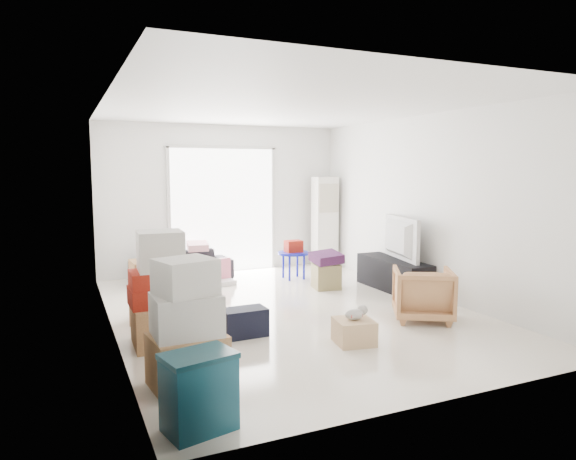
% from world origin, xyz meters
% --- Properties ---
extents(room_shell, '(4.98, 6.48, 3.18)m').
position_xyz_m(room_shell, '(0.00, 0.00, 1.35)').
color(room_shell, white).
rests_on(room_shell, ground).
extents(sliding_door, '(2.10, 0.04, 2.33)m').
position_xyz_m(sliding_door, '(0.00, 2.98, 1.24)').
color(sliding_door, white).
rests_on(sliding_door, room_shell).
extents(ac_tower, '(0.45, 0.30, 1.75)m').
position_xyz_m(ac_tower, '(1.95, 2.65, 0.88)').
color(ac_tower, white).
rests_on(ac_tower, room_shell).
extents(tv_console, '(0.44, 1.47, 0.49)m').
position_xyz_m(tv_console, '(2.00, 0.43, 0.25)').
color(tv_console, black).
rests_on(tv_console, room_shell).
extents(television, '(0.89, 1.27, 0.15)m').
position_xyz_m(television, '(2.00, 0.43, 0.57)').
color(television, black).
rests_on(television, tv_console).
extents(sofa, '(1.70, 0.56, 0.66)m').
position_xyz_m(sofa, '(-0.90, 2.50, 0.33)').
color(sofa, '#26262B').
rests_on(sofa, room_shell).
extents(pillow_left, '(0.41, 0.36, 0.11)m').
position_xyz_m(pillow_left, '(-1.19, 2.52, 0.71)').
color(pillow_left, '#F5B2BC').
rests_on(pillow_left, sofa).
extents(pillow_right, '(0.38, 0.31, 0.12)m').
position_xyz_m(pillow_right, '(-0.61, 2.51, 0.72)').
color(pillow_right, '#F5B2BC').
rests_on(pillow_right, sofa).
extents(armchair, '(0.94, 0.93, 0.73)m').
position_xyz_m(armchair, '(1.37, -1.06, 0.36)').
color(armchair, tan).
rests_on(armchair, room_shell).
extents(storage_bins, '(0.57, 0.45, 0.58)m').
position_xyz_m(storage_bins, '(-1.90, -2.65, 0.29)').
color(storage_bins, '#124657').
rests_on(storage_bins, room_shell).
extents(box_stack_a, '(0.67, 0.58, 1.13)m').
position_xyz_m(box_stack_a, '(-1.80, -1.85, 0.51)').
color(box_stack_a, tan).
rests_on(box_stack_a, room_shell).
extents(box_stack_b, '(0.67, 0.62, 1.24)m').
position_xyz_m(box_stack_b, '(-1.80, -0.66, 0.54)').
color(box_stack_b, tan).
rests_on(box_stack_b, room_shell).
extents(box_stack_c, '(0.57, 0.50, 0.77)m').
position_xyz_m(box_stack_c, '(-1.77, 0.30, 0.37)').
color(box_stack_c, tan).
rests_on(box_stack_c, room_shell).
extents(loose_box, '(0.57, 0.57, 0.34)m').
position_xyz_m(loose_box, '(-1.13, 0.41, 0.17)').
color(loose_box, tan).
rests_on(loose_box, room_shell).
extents(duffel_bag, '(0.50, 0.31, 0.32)m').
position_xyz_m(duffel_bag, '(-0.90, -0.76, 0.16)').
color(duffel_bag, black).
rests_on(duffel_bag, room_shell).
extents(ottoman, '(0.46, 0.46, 0.39)m').
position_xyz_m(ottoman, '(1.07, 0.95, 0.20)').
color(ottoman, '#978857').
rests_on(ottoman, room_shell).
extents(blanket, '(0.44, 0.44, 0.14)m').
position_xyz_m(blanket, '(1.07, 0.95, 0.46)').
color(blanket, '#421B44').
rests_on(blanket, ottoman).
extents(kids_table, '(0.55, 0.55, 0.67)m').
position_xyz_m(kids_table, '(0.91, 1.84, 0.48)').
color(kids_table, '#0F15A8').
rests_on(kids_table, room_shell).
extents(toy_walker, '(0.35, 0.32, 0.43)m').
position_xyz_m(toy_walker, '(-0.33, 1.91, 0.12)').
color(toy_walker, silver).
rests_on(toy_walker, room_shell).
extents(wood_crate, '(0.46, 0.46, 0.27)m').
position_xyz_m(wood_crate, '(0.11, -1.49, 0.13)').
color(wood_crate, '#D9AD7D').
rests_on(wood_crate, room_shell).
extents(plush_bunny, '(0.29, 0.16, 0.14)m').
position_xyz_m(plush_bunny, '(0.14, -1.48, 0.33)').
color(plush_bunny, '#B2ADA8').
rests_on(plush_bunny, wood_crate).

